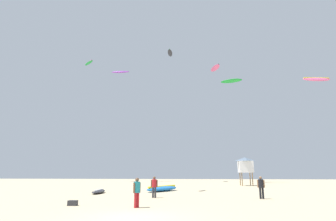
{
  "coord_description": "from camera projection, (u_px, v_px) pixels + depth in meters",
  "views": [
    {
      "loc": [
        2.62,
        -12.94,
        2.14
      ],
      "look_at": [
        0.0,
        21.66,
        10.11
      ],
      "focal_mm": 28.18,
      "sensor_mm": 36.0,
      "label": 1
    }
  ],
  "objects": [
    {
      "name": "kite_aloft_1",
      "position": [
        231.0,
        81.0,
        54.43
      ],
      "size": [
        4.54,
        2.58,
        0.78
      ],
      "color": "green"
    },
    {
      "name": "kite_aloft_3",
      "position": [
        316.0,
        79.0,
        31.25
      ],
      "size": [
        3.37,
        1.24,
        0.85
      ],
      "color": "#E5598C"
    },
    {
      "name": "kite_grounded_mid",
      "position": [
        99.0,
        191.0,
        25.64
      ],
      "size": [
        1.03,
        3.25,
        0.38
      ],
      "color": "#2D2D33",
      "rests_on": "ground"
    },
    {
      "name": "kite_grounded_near",
      "position": [
        162.0,
        189.0,
        28.26
      ],
      "size": [
        3.81,
        4.89,
        0.61
      ],
      "color": "blue",
      "rests_on": "ground"
    },
    {
      "name": "kite_aloft_0",
      "position": [
        170.0,
        53.0,
        58.43
      ],
      "size": [
        1.13,
        3.64,
        0.56
      ],
      "color": "#2D2D33"
    },
    {
      "name": "person_midground",
      "position": [
        154.0,
        185.0,
        21.63
      ],
      "size": [
        0.56,
        0.38,
        1.69
      ],
      "rotation": [
        0.0,
        0.0,
        4.8
      ],
      "color": "#2D2D33",
      "rests_on": "ground"
    },
    {
      "name": "person_foreground",
      "position": [
        137.0,
        190.0,
        15.89
      ],
      "size": [
        0.39,
        0.49,
        1.73
      ],
      "rotation": [
        0.0,
        0.0,
        5.67
      ],
      "color": "#B21E23",
      "rests_on": "ground"
    },
    {
      "name": "person_left",
      "position": [
        261.0,
        186.0,
        20.79
      ],
      "size": [
        0.55,
        0.39,
        1.72
      ],
      "rotation": [
        0.0,
        0.0,
        1.29
      ],
      "color": "black",
      "rests_on": "ground"
    },
    {
      "name": "ground_plane",
      "position": [
        133.0,
        218.0,
        12.29
      ],
      "size": [
        120.0,
        120.0,
        0.0
      ],
      "primitive_type": "plane",
      "color": "#C6B28C"
    },
    {
      "name": "cooler_box",
      "position": [
        73.0,
        203.0,
        16.64
      ],
      "size": [
        0.56,
        0.36,
        0.32
      ],
      "primitive_type": "cube",
      "color": "#2D2D33",
      "rests_on": "ground"
    },
    {
      "name": "kite_aloft_5",
      "position": [
        89.0,
        63.0,
        58.06
      ],
      "size": [
        3.19,
        3.29,
        0.7
      ],
      "color": "green"
    },
    {
      "name": "kite_aloft_2",
      "position": [
        215.0,
        68.0,
        52.99
      ],
      "size": [
        2.19,
        3.83,
        0.84
      ],
      "color": "#E5598C"
    },
    {
      "name": "lifeguard_tower",
      "position": [
        245.0,
        165.0,
        39.67
      ],
      "size": [
        2.3,
        2.3,
        4.15
      ],
      "color": "#8C704C",
      "rests_on": "ground"
    },
    {
      "name": "kite_aloft_6",
      "position": [
        120.0,
        72.0,
        58.89
      ],
      "size": [
        3.99,
        1.2,
        0.83
      ],
      "color": "purple"
    }
  ]
}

